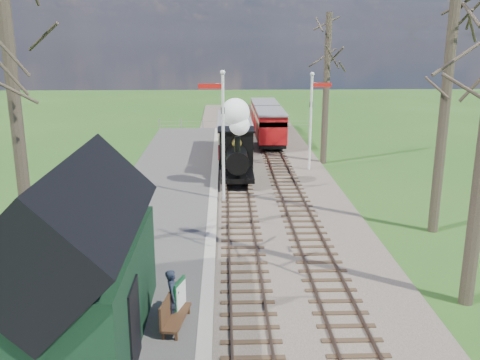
% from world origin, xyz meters
% --- Properties ---
extents(distant_hills, '(114.40, 48.00, 22.02)m').
position_xyz_m(distant_hills, '(1.40, 64.38, -16.21)').
color(distant_hills, '#385B23').
rests_on(distant_hills, ground).
extents(ballast_bed, '(8.00, 60.00, 0.10)m').
position_xyz_m(ballast_bed, '(1.30, 22.00, 0.05)').
color(ballast_bed, brown).
rests_on(ballast_bed, ground).
extents(track_near, '(1.60, 60.00, 0.15)m').
position_xyz_m(track_near, '(0.00, 22.00, 0.10)').
color(track_near, brown).
rests_on(track_near, ground).
extents(track_far, '(1.60, 60.00, 0.15)m').
position_xyz_m(track_far, '(2.60, 22.00, 0.10)').
color(track_far, brown).
rests_on(track_far, ground).
extents(platform, '(5.00, 44.00, 0.20)m').
position_xyz_m(platform, '(-3.50, 14.00, 0.10)').
color(platform, '#474442').
rests_on(platform, ground).
extents(coping_strip, '(0.40, 44.00, 0.21)m').
position_xyz_m(coping_strip, '(-1.20, 14.00, 0.10)').
color(coping_strip, '#B2AD9E').
rests_on(coping_strip, ground).
extents(station_shed, '(3.25, 6.30, 4.78)m').
position_xyz_m(station_shed, '(-4.30, 4.00, 2.27)').
color(station_shed, black).
rests_on(station_shed, platform).
extents(semaphore_near, '(1.22, 0.24, 6.22)m').
position_xyz_m(semaphore_near, '(-0.77, 16.00, 3.62)').
color(semaphore_near, silver).
rests_on(semaphore_near, ground).
extents(semaphore_far, '(1.22, 0.24, 5.72)m').
position_xyz_m(semaphore_far, '(4.37, 22.00, 3.35)').
color(semaphore_far, silver).
rests_on(semaphore_far, ground).
extents(bare_trees, '(15.51, 22.39, 12.00)m').
position_xyz_m(bare_trees, '(1.33, 10.10, 5.21)').
color(bare_trees, '#382D23').
rests_on(bare_trees, ground).
extents(fence_line, '(12.60, 0.08, 1.00)m').
position_xyz_m(fence_line, '(0.30, 36.00, 0.55)').
color(fence_line, slate).
rests_on(fence_line, ground).
extents(locomotive, '(1.82, 4.24, 4.55)m').
position_xyz_m(locomotive, '(-0.01, 19.38, 2.09)').
color(locomotive, black).
rests_on(locomotive, ground).
extents(coach, '(2.12, 7.27, 2.23)m').
position_xyz_m(coach, '(0.00, 25.44, 1.53)').
color(coach, black).
rests_on(coach, ground).
extents(red_carriage_a, '(1.99, 4.92, 2.09)m').
position_xyz_m(red_carriage_a, '(2.60, 28.91, 1.45)').
color(red_carriage_a, black).
rests_on(red_carriage_a, ground).
extents(red_carriage_b, '(1.99, 4.92, 2.09)m').
position_xyz_m(red_carriage_b, '(2.60, 34.41, 1.45)').
color(red_carriage_b, black).
rests_on(red_carriage_b, ground).
extents(sign_board, '(0.30, 0.72, 1.07)m').
position_xyz_m(sign_board, '(-1.91, 5.13, 0.74)').
color(sign_board, '#0E411F').
rests_on(sign_board, platform).
extents(bench, '(0.72, 1.64, 0.90)m').
position_xyz_m(bench, '(-2.07, 4.63, 0.62)').
color(bench, '#432917').
rests_on(bench, platform).
extents(person, '(0.36, 0.54, 1.48)m').
position_xyz_m(person, '(-2.08, 4.91, 0.94)').
color(person, '#1B2030').
rests_on(person, platform).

